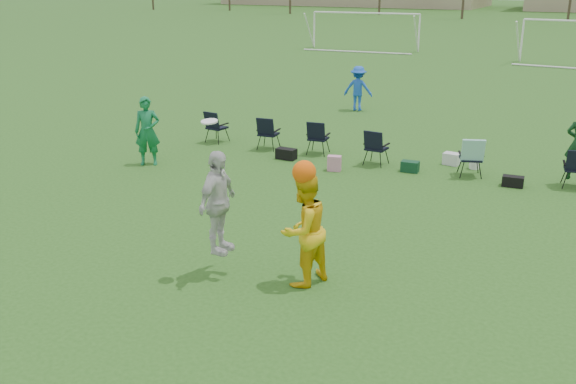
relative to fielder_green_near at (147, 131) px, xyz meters
The scene contains 6 objects.
ground 7.51m from the fielder_green_near, 43.26° to the right, with size 260.00×260.00×0.00m, color #265219.
fielder_green_near is the anchor object (origin of this frame).
fielder_blue 9.68m from the fielder_green_near, 75.63° to the left, with size 1.07×0.61×1.66m, color blue.
center_contest 7.75m from the fielder_green_near, 36.47° to the right, with size 2.12×1.46×2.71m.
sideline_setup 6.72m from the fielder_green_near, 26.13° to the left, with size 10.77×2.29×1.93m.
goal_left 29.27m from the fielder_green_near, 98.99° to the left, with size 7.39×0.76×2.46m.
Camera 1 is at (5.44, -8.07, 4.89)m, focal length 40.00 mm.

